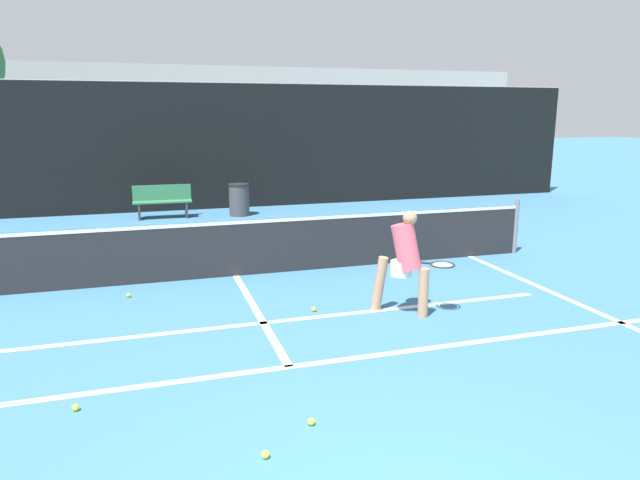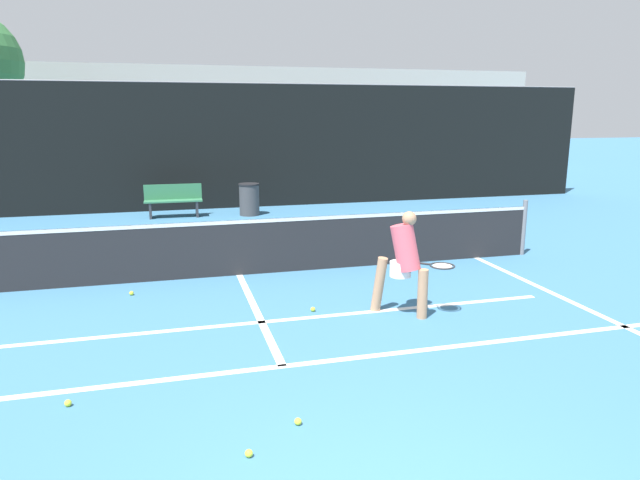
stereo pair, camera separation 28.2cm
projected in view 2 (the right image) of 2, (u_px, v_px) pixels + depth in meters
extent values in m
cube|color=white|center=(282.00, 366.00, 6.21)|extent=(11.00, 0.10, 0.01)
cube|color=white|center=(262.00, 322.00, 7.52)|extent=(8.25, 0.10, 0.01)
cube|color=white|center=(256.00, 310.00, 7.96)|extent=(0.10, 3.71, 0.01)
cube|color=white|center=(536.00, 286.00, 9.11)|extent=(0.10, 4.71, 0.01)
cylinder|color=slate|center=(524.00, 228.00, 10.99)|extent=(0.09, 0.09, 1.07)
cube|color=#232326|center=(238.00, 248.00, 9.60)|extent=(11.00, 0.02, 0.95)
cube|color=white|center=(238.00, 222.00, 9.51)|extent=(11.00, 0.03, 0.06)
cube|color=black|center=(205.00, 147.00, 16.01)|extent=(24.00, 0.06, 3.49)
cylinder|color=slate|center=(203.00, 83.00, 15.62)|extent=(24.00, 0.04, 0.04)
cylinder|color=tan|center=(423.00, 294.00, 7.61)|extent=(0.14, 0.14, 0.68)
cylinder|color=tan|center=(379.00, 284.00, 7.87)|extent=(0.27, 0.26, 0.78)
cylinder|color=white|center=(400.00, 269.00, 7.68)|extent=(0.29, 0.29, 0.21)
cylinder|color=#E55966|center=(405.00, 247.00, 7.59)|extent=(0.41, 0.39, 0.69)
sphere|color=tan|center=(409.00, 219.00, 7.48)|extent=(0.19, 0.19, 0.19)
cylinder|color=#262628|center=(420.00, 263.00, 7.79)|extent=(0.24, 0.22, 0.03)
torus|color=#262628|center=(442.00, 266.00, 7.65)|extent=(0.48, 0.48, 0.02)
cylinder|color=beige|center=(442.00, 266.00, 7.65)|extent=(0.37, 0.37, 0.01)
sphere|color=#D1E033|center=(249.00, 453.00, 4.58)|extent=(0.07, 0.07, 0.07)
sphere|color=#D1E033|center=(68.00, 403.00, 5.37)|extent=(0.07, 0.07, 0.07)
sphere|color=#D1E033|center=(313.00, 309.00, 7.92)|extent=(0.07, 0.07, 0.07)
sphere|color=#D1E033|center=(298.00, 421.00, 5.05)|extent=(0.07, 0.07, 0.07)
sphere|color=#D1E033|center=(131.00, 293.00, 8.63)|extent=(0.07, 0.07, 0.07)
cube|color=#33724C|center=(173.00, 201.00, 14.92)|extent=(1.49, 0.39, 0.04)
cube|color=#33724C|center=(173.00, 192.00, 15.04)|extent=(1.48, 0.07, 0.42)
cube|color=#333338|center=(150.00, 210.00, 14.83)|extent=(0.06, 0.32, 0.44)
cube|color=#333338|center=(197.00, 208.00, 15.11)|extent=(0.06, 0.32, 0.44)
cylinder|color=#3F3F42|center=(249.00, 200.00, 15.28)|extent=(0.53, 0.53, 0.81)
cylinder|color=black|center=(249.00, 184.00, 15.19)|extent=(0.56, 0.56, 0.04)
cube|color=#B7B7BC|center=(278.00, 176.00, 21.01)|extent=(1.71, 4.66, 0.85)
cube|color=#1E2328|center=(279.00, 157.00, 20.63)|extent=(1.44, 2.80, 0.57)
cylinder|color=black|center=(290.00, 174.00, 22.64)|extent=(0.18, 0.60, 0.60)
cylinder|color=black|center=(308.00, 183.00, 19.82)|extent=(0.18, 0.60, 0.60)
cube|color=#B2ADA3|center=(186.00, 118.00, 27.85)|extent=(36.00, 2.40, 4.85)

